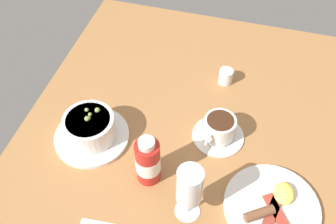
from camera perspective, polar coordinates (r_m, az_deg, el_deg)
ground_plane at (r=102.30cm, az=1.10°, el=-4.27°), size 110.00×84.00×3.00cm
porridge_bowl at (r=99.89cm, az=-11.71°, el=-2.54°), size 19.84×19.84×8.67cm
coffee_cup at (r=99.43cm, az=7.73°, el=-2.62°), size 13.83×13.83×6.95cm
creamer_jug at (r=114.13cm, az=8.73°, el=5.43°), size 4.84×4.41×5.12cm
wine_glass at (r=80.58cm, az=3.24°, el=-11.42°), size 5.88×5.88×16.93cm
sauce_bottle_red at (r=88.88cm, az=-3.06°, el=-7.46°), size 5.98×5.98×14.85cm
breakfast_plate at (r=92.87cm, az=15.50°, el=-13.59°), size 22.25×22.25×3.70cm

